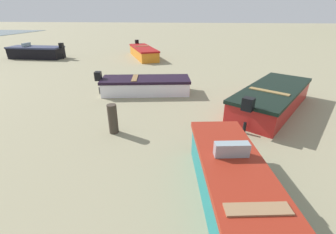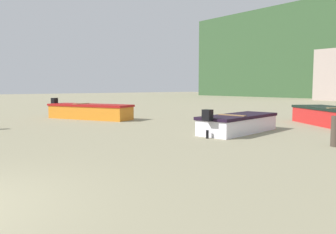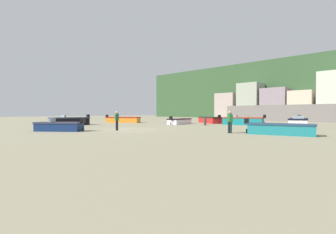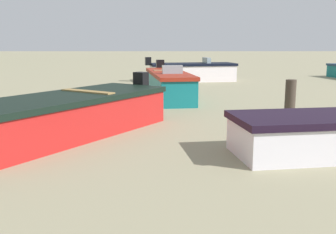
{
  "view_description": "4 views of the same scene",
  "coord_description": "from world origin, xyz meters",
  "px_view_note": "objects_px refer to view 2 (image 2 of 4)",
  "views": [
    {
      "loc": [
        7.49,
        12.89,
        3.53
      ],
      "look_at": [
        2.11,
        12.28,
        1.03
      ],
      "focal_mm": 24.49,
      "sensor_mm": 36.0,
      "label": 1
    },
    {
      "loc": [
        5.95,
        -0.16,
        1.87
      ],
      "look_at": [
        -2.51,
        6.79,
        0.87
      ],
      "focal_mm": 36.08,
      "sensor_mm": 36.0,
      "label": 2
    },
    {
      "loc": [
        16.13,
        -13.13,
        1.49
      ],
      "look_at": [
        -3.7,
        9.48,
        0.92
      ],
      "focal_mm": 25.12,
      "sensor_mm": 36.0,
      "label": 3
    },
    {
      "loc": [
        -9.51,
        13.88,
        1.96
      ],
      "look_at": [
        -3.58,
        13.86,
        0.83
      ],
      "focal_mm": 41.73,
      "sensor_mm": 36.0,
      "label": 4
    }
  ],
  "objects_px": {
    "boat_white_3": "(238,123)",
    "boat_orange_5": "(90,111)",
    "mooring_post_near_water": "(336,131)",
    "boat_red_1": "(334,117)"
  },
  "relations": [
    {
      "from": "boat_red_1",
      "to": "boat_white_3",
      "type": "relative_size",
      "value": 1.15
    },
    {
      "from": "boat_orange_5",
      "to": "mooring_post_near_water",
      "type": "xyz_separation_m",
      "value": [
        13.1,
        1.82,
        0.04
      ]
    },
    {
      "from": "boat_white_3",
      "to": "boat_red_1",
      "type": "bearing_deg",
      "value": 66.61
    },
    {
      "from": "boat_orange_5",
      "to": "mooring_post_near_water",
      "type": "bearing_deg",
      "value": 73.34
    },
    {
      "from": "boat_white_3",
      "to": "boat_orange_5",
      "type": "distance_m",
      "value": 9.34
    },
    {
      "from": "mooring_post_near_water",
      "to": "boat_orange_5",
      "type": "bearing_deg",
      "value": -172.1
    },
    {
      "from": "boat_orange_5",
      "to": "mooring_post_near_water",
      "type": "distance_m",
      "value": 13.22
    },
    {
      "from": "boat_white_3",
      "to": "mooring_post_near_water",
      "type": "height_order",
      "value": "boat_white_3"
    },
    {
      "from": "boat_red_1",
      "to": "mooring_post_near_water",
      "type": "height_order",
      "value": "boat_red_1"
    },
    {
      "from": "boat_orange_5",
      "to": "mooring_post_near_water",
      "type": "height_order",
      "value": "boat_orange_5"
    }
  ]
}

